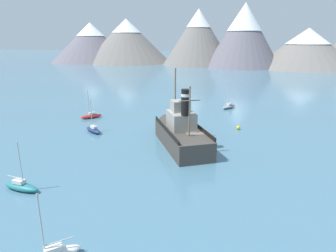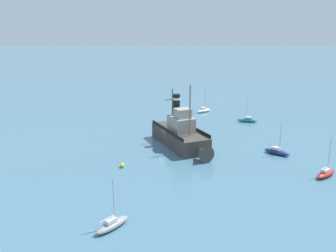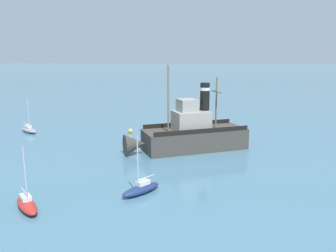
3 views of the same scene
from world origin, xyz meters
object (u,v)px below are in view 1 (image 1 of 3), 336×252
at_px(sailboat_navy, 93,130).
at_px(sailboat_grey, 229,106).
at_px(sailboat_teal, 21,186).
at_px(mooring_buoy, 238,128).
at_px(old_tugboat, 181,132).
at_px(sailboat_red, 91,116).

xyz_separation_m(sailboat_navy, sailboat_grey, (20.88, 19.37, 0.00)).
distance_m(sailboat_teal, mooring_buoy, 31.36).
relative_size(old_tugboat, sailboat_navy, 2.97).
height_order(sailboat_navy, mooring_buoy, sailboat_navy).
distance_m(old_tugboat, sailboat_teal, 19.64).
bearing_deg(sailboat_grey, sailboat_teal, -118.88).
height_order(sailboat_teal, mooring_buoy, sailboat_teal).
height_order(old_tugboat, sailboat_navy, old_tugboat).
bearing_deg(mooring_buoy, sailboat_grey, 93.27).
height_order(old_tugboat, sailboat_grey, old_tugboat).
relative_size(old_tugboat, sailboat_teal, 2.97).
bearing_deg(sailboat_red, old_tugboat, -33.91).
bearing_deg(sailboat_grey, sailboat_navy, -137.14).
bearing_deg(sailboat_navy, sailboat_red, 114.62).
bearing_deg(sailboat_grey, old_tugboat, -107.44).
xyz_separation_m(sailboat_navy, sailboat_red, (-3.61, 7.88, 0.00)).
height_order(old_tugboat, sailboat_red, old_tugboat).
bearing_deg(mooring_buoy, sailboat_red, 173.18).
distance_m(sailboat_red, sailboat_teal, 26.18).
bearing_deg(sailboat_navy, old_tugboat, -15.22).
relative_size(sailboat_grey, mooring_buoy, 8.09).
bearing_deg(old_tugboat, mooring_buoy, 46.64).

